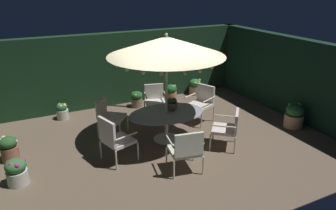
% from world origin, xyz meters
% --- Properties ---
extents(ground_plane, '(8.18, 6.42, 0.02)m').
position_xyz_m(ground_plane, '(0.00, 0.00, -0.01)').
color(ground_plane, brown).
extents(hedge_backdrop_rear, '(8.18, 0.30, 2.23)m').
position_xyz_m(hedge_backdrop_rear, '(0.00, 3.06, 1.12)').
color(hedge_backdrop_rear, '#18341E').
rests_on(hedge_backdrop_rear, ground_plane).
extents(hedge_backdrop_right, '(0.30, 6.42, 2.23)m').
position_xyz_m(hedge_backdrop_right, '(3.94, 0.00, 1.12)').
color(hedge_backdrop_right, '#142F21').
rests_on(hedge_backdrop_right, ground_plane).
extents(patio_dining_table, '(1.88, 1.30, 0.72)m').
position_xyz_m(patio_dining_table, '(0.03, 0.07, 0.59)').
color(patio_dining_table, beige).
rests_on(patio_dining_table, ground_plane).
extents(patio_umbrella, '(2.67, 2.67, 2.61)m').
position_xyz_m(patio_umbrella, '(0.03, 0.07, 2.31)').
color(patio_umbrella, silver).
rests_on(patio_umbrella, ground_plane).
extents(centerpiece_planter, '(0.28, 0.28, 0.34)m').
position_xyz_m(centerpiece_planter, '(0.22, 0.16, 0.90)').
color(centerpiece_planter, '#846951').
rests_on(centerpiece_planter, patio_dining_table).
extents(patio_chair_north, '(0.84, 0.85, 0.91)m').
position_xyz_m(patio_chair_north, '(1.16, -0.89, 0.53)').
color(patio_chair_north, beige).
rests_on(patio_chair_north, ground_plane).
extents(patio_chair_northeast, '(0.82, 0.80, 1.00)m').
position_xyz_m(patio_chair_northeast, '(1.40, 0.68, 0.59)').
color(patio_chair_northeast, beige).
rests_on(patio_chair_northeast, ground_plane).
extents(patio_chair_east, '(0.71, 0.69, 0.93)m').
position_xyz_m(patio_chair_east, '(0.37, 1.52, 0.54)').
color(patio_chair_east, silver).
rests_on(patio_chair_east, ground_plane).
extents(patio_chair_southeast, '(0.84, 0.84, 0.93)m').
position_xyz_m(patio_chair_southeast, '(-1.14, 1.00, 0.55)').
color(patio_chair_southeast, silver).
rests_on(patio_chair_southeast, ground_plane).
extents(patio_chair_south, '(0.75, 0.77, 1.03)m').
position_xyz_m(patio_chair_south, '(-1.41, -0.36, 0.58)').
color(patio_chair_south, silver).
rests_on(patio_chair_south, ground_plane).
extents(patio_chair_southwest, '(0.74, 0.69, 0.96)m').
position_xyz_m(patio_chair_southwest, '(-0.24, -1.40, 0.55)').
color(patio_chair_southwest, silver).
rests_on(patio_chair_southwest, ground_plane).
extents(potted_plant_left_near, '(0.40, 0.40, 0.59)m').
position_xyz_m(potted_plant_left_near, '(1.28, 2.36, 0.30)').
color(potted_plant_left_near, '#B16F4D').
rests_on(potted_plant_left_near, ground_plane).
extents(potted_plant_right_far, '(0.37, 0.38, 0.50)m').
position_xyz_m(potted_plant_right_far, '(0.16, 2.46, 0.26)').
color(potted_plant_right_far, '#846E56').
rests_on(potted_plant_right_far, ground_plane).
extents(potted_plant_back_left, '(0.38, 0.38, 0.57)m').
position_xyz_m(potted_plant_back_left, '(-3.45, 0.67, 0.30)').
color(potted_plant_back_left, '#9F5E4C').
rests_on(potted_plant_back_left, ground_plane).
extents(potted_plant_left_far, '(0.50, 0.50, 0.64)m').
position_xyz_m(potted_plant_left_far, '(3.40, -0.76, 0.31)').
color(potted_plant_left_far, tan).
rests_on(potted_plant_left_far, ground_plane).
extents(potted_plant_front_corner, '(0.33, 0.33, 0.46)m').
position_xyz_m(potted_plant_front_corner, '(-2.07, 2.51, 0.23)').
color(potted_plant_front_corner, beige).
rests_on(potted_plant_front_corner, ground_plane).
extents(potted_plant_back_center, '(0.39, 0.39, 0.54)m').
position_xyz_m(potted_plant_back_center, '(-3.34, -0.33, 0.28)').
color(potted_plant_back_center, beige).
rests_on(potted_plant_back_center, ground_plane).
extents(potted_plant_back_right, '(0.40, 0.39, 0.54)m').
position_xyz_m(potted_plant_back_right, '(2.37, 2.68, 0.28)').
color(potted_plant_back_right, tan).
rests_on(potted_plant_back_right, ground_plane).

